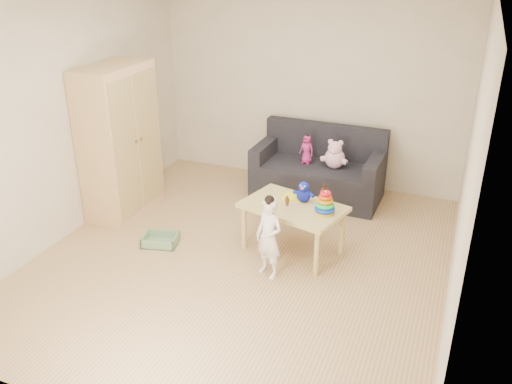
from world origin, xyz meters
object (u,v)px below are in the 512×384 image
at_px(wardrobe, 120,141).
at_px(toddler, 269,238).
at_px(play_table, 293,228).
at_px(sofa, 317,180).

relative_size(wardrobe, toddler, 2.18).
bearing_deg(toddler, play_table, 106.33).
bearing_deg(toddler, sofa, 115.77).
bearing_deg(play_table, toddler, -97.70).
distance_m(wardrobe, sofa, 2.47).
xyz_separation_m(play_table, toddler, (-0.07, -0.52, 0.14)).
xyz_separation_m(sofa, play_table, (0.13, -1.40, 0.04)).
bearing_deg(sofa, wardrobe, -148.14).
bearing_deg(wardrobe, toddler, -18.35).
xyz_separation_m(sofa, toddler, (0.06, -1.91, 0.18)).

